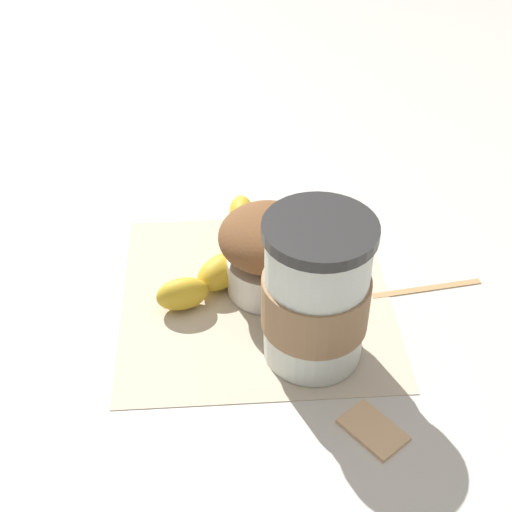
{
  "coord_description": "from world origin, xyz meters",
  "views": [
    {
      "loc": [
        -0.11,
        0.48,
        0.46
      ],
      "look_at": [
        0.0,
        0.0,
        0.05
      ],
      "focal_mm": 50.0,
      "sensor_mm": 36.0,
      "label": 1
    }
  ],
  "objects_px": {
    "banana": "(225,254)",
    "sugar_packet": "(373,428)",
    "coffee_cup": "(316,294)",
    "muffin": "(268,249)"
  },
  "relations": [
    {
      "from": "coffee_cup",
      "to": "muffin",
      "type": "relative_size",
      "value": 1.5
    },
    {
      "from": "banana",
      "to": "sugar_packet",
      "type": "relative_size",
      "value": 3.68
    },
    {
      "from": "coffee_cup",
      "to": "banana",
      "type": "height_order",
      "value": "coffee_cup"
    },
    {
      "from": "coffee_cup",
      "to": "sugar_packet",
      "type": "distance_m",
      "value": 0.11
    },
    {
      "from": "coffee_cup",
      "to": "banana",
      "type": "bearing_deg",
      "value": -42.36
    },
    {
      "from": "coffee_cup",
      "to": "muffin",
      "type": "bearing_deg",
      "value": -52.09
    },
    {
      "from": "muffin",
      "to": "banana",
      "type": "bearing_deg",
      "value": -25.39
    },
    {
      "from": "muffin",
      "to": "sugar_packet",
      "type": "bearing_deg",
      "value": 128.72
    },
    {
      "from": "coffee_cup",
      "to": "muffin",
      "type": "xyz_separation_m",
      "value": [
        0.05,
        -0.07,
        -0.02
      ]
    },
    {
      "from": "sugar_packet",
      "to": "coffee_cup",
      "type": "bearing_deg",
      "value": -50.51
    }
  ]
}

